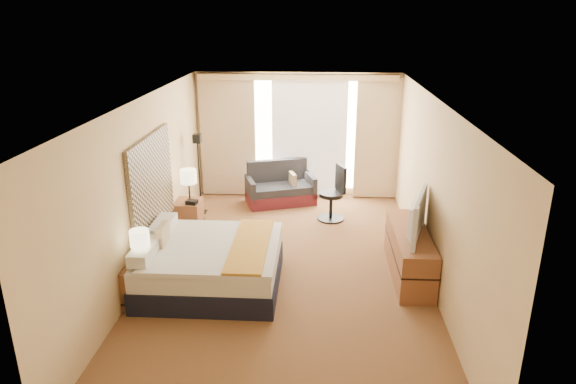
# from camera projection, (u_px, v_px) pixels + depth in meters

# --- Properties ---
(floor) EXTENTS (4.20, 7.00, 0.02)m
(floor) POSITION_uv_depth(u_px,v_px,m) (287.00, 270.00, 7.87)
(floor) COLOR #552018
(floor) RESTS_ON ground
(ceiling) EXTENTS (4.20, 7.00, 0.02)m
(ceiling) POSITION_uv_depth(u_px,v_px,m) (287.00, 101.00, 7.01)
(ceiling) COLOR white
(ceiling) RESTS_ON wall_back
(wall_back) EXTENTS (4.20, 0.02, 2.60)m
(wall_back) POSITION_uv_depth(u_px,v_px,m) (297.00, 135.00, 10.74)
(wall_back) COLOR #DEC687
(wall_back) RESTS_ON ground
(wall_front) EXTENTS (4.20, 0.02, 2.60)m
(wall_front) POSITION_uv_depth(u_px,v_px,m) (260.00, 333.00, 4.15)
(wall_front) COLOR #DEC687
(wall_front) RESTS_ON ground
(wall_left) EXTENTS (0.02, 7.00, 2.60)m
(wall_left) POSITION_uv_depth(u_px,v_px,m) (145.00, 188.00, 7.56)
(wall_left) COLOR #DEC687
(wall_left) RESTS_ON ground
(wall_right) EXTENTS (0.02, 7.00, 2.60)m
(wall_right) POSITION_uv_depth(u_px,v_px,m) (434.00, 193.00, 7.32)
(wall_right) COLOR #DEC687
(wall_right) RESTS_ON ground
(headboard) EXTENTS (0.06, 1.85, 1.50)m
(headboard) POSITION_uv_depth(u_px,v_px,m) (152.00, 185.00, 7.75)
(headboard) COLOR black
(headboard) RESTS_ON wall_left
(nightstand_left) EXTENTS (0.45, 0.52, 0.55)m
(nightstand_left) POSITION_uv_depth(u_px,v_px,m) (144.00, 285.00, 6.90)
(nightstand_left) COLOR brown
(nightstand_left) RESTS_ON floor
(nightstand_right) EXTENTS (0.45, 0.52, 0.55)m
(nightstand_right) POSITION_uv_depth(u_px,v_px,m) (189.00, 215.00, 9.25)
(nightstand_right) COLOR brown
(nightstand_right) RESTS_ON floor
(media_dresser) EXTENTS (0.50, 1.80, 0.70)m
(media_dresser) POSITION_uv_depth(u_px,v_px,m) (409.00, 253.00, 7.65)
(media_dresser) COLOR brown
(media_dresser) RESTS_ON floor
(window) EXTENTS (2.30, 0.02, 2.30)m
(window) POSITION_uv_depth(u_px,v_px,m) (309.00, 135.00, 10.69)
(window) COLOR white
(window) RESTS_ON wall_back
(curtains) EXTENTS (4.12, 0.19, 2.56)m
(curtains) POSITION_uv_depth(u_px,v_px,m) (297.00, 132.00, 10.59)
(curtains) COLOR beige
(curtains) RESTS_ON floor
(bed) EXTENTS (1.92, 1.76, 0.93)m
(bed) POSITION_uv_depth(u_px,v_px,m) (211.00, 264.00, 7.33)
(bed) COLOR black
(bed) RESTS_ON floor
(loveseat) EXTENTS (1.52, 1.13, 0.85)m
(loveseat) POSITION_uv_depth(u_px,v_px,m) (280.00, 189.00, 10.59)
(loveseat) COLOR #581920
(loveseat) RESTS_ON floor
(floor_lamp) EXTENTS (0.20, 0.20, 1.58)m
(floor_lamp) POSITION_uv_depth(u_px,v_px,m) (198.00, 158.00, 9.77)
(floor_lamp) COLOR black
(floor_lamp) RESTS_ON floor
(desk_chair) EXTENTS (0.53, 0.52, 1.05)m
(desk_chair) POSITION_uv_depth(u_px,v_px,m) (334.00, 196.00, 9.67)
(desk_chair) COLOR black
(desk_chair) RESTS_ON floor
(lamp_left) EXTENTS (0.25, 0.25, 0.54)m
(lamp_left) POSITION_uv_depth(u_px,v_px,m) (140.00, 239.00, 6.65)
(lamp_left) COLOR black
(lamp_left) RESTS_ON nightstand_left
(lamp_right) EXTENTS (0.29, 0.29, 0.60)m
(lamp_right) POSITION_uv_depth(u_px,v_px,m) (188.00, 177.00, 8.97)
(lamp_right) COLOR black
(lamp_right) RESTS_ON nightstand_right
(tissue_box) EXTENTS (0.13, 0.13, 0.10)m
(tissue_box) POSITION_uv_depth(u_px,v_px,m) (141.00, 266.00, 6.73)
(tissue_box) COLOR #869ECF
(tissue_box) RESTS_ON nightstand_left
(telephone) EXTENTS (0.21, 0.18, 0.07)m
(telephone) POSITION_uv_depth(u_px,v_px,m) (192.00, 202.00, 9.01)
(telephone) COLOR black
(telephone) RESTS_ON nightstand_right
(television) EXTENTS (0.47, 1.10, 0.64)m
(television) POSITION_uv_depth(u_px,v_px,m) (411.00, 215.00, 7.27)
(television) COLOR black
(television) RESTS_ON media_dresser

